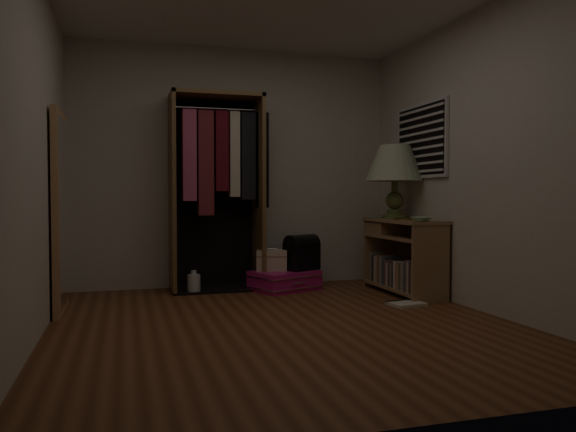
% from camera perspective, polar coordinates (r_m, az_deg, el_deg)
% --- Properties ---
extents(ground, '(4.00, 4.00, 0.00)m').
position_cam_1_polar(ground, '(4.39, -0.29, -10.96)').
color(ground, '#5D311A').
rests_on(ground, ground).
extents(room_walls, '(3.52, 4.02, 2.60)m').
position_cam_1_polar(room_walls, '(4.37, 0.51, 8.78)').
color(room_walls, beige).
rests_on(room_walls, ground).
extents(console_bookshelf, '(0.42, 1.12, 0.75)m').
position_cam_1_polar(console_bookshelf, '(5.85, 11.47, -3.84)').
color(console_bookshelf, olive).
rests_on(console_bookshelf, ground).
extents(open_wardrobe, '(1.02, 0.50, 2.05)m').
position_cam_1_polar(open_wardrobe, '(5.96, -7.08, 4.18)').
color(open_wardrobe, brown).
rests_on(open_wardrobe, ground).
extents(floor_mirror, '(0.06, 0.80, 1.70)m').
position_cam_1_polar(floor_mirror, '(5.14, -22.13, 0.36)').
color(floor_mirror, tan).
rests_on(floor_mirror, ground).
extents(pink_suitcase, '(0.80, 0.70, 0.20)m').
position_cam_1_polar(pink_suitcase, '(5.92, -0.35, -6.57)').
color(pink_suitcase, '#BC176E').
rests_on(pink_suitcase, ground).
extents(train_case, '(0.37, 0.31, 0.23)m').
position_cam_1_polar(train_case, '(5.94, -1.63, -4.48)').
color(train_case, '#C0B292').
rests_on(train_case, pink_suitcase).
extents(black_bag, '(0.41, 0.34, 0.38)m').
position_cam_1_polar(black_bag, '(5.96, 1.39, -3.65)').
color(black_bag, black).
rests_on(black_bag, pink_suitcase).
extents(table_lamp, '(0.81, 0.81, 0.77)m').
position_cam_1_polar(table_lamp, '(5.99, 10.79, 5.12)').
color(table_lamp, '#47562A').
rests_on(table_lamp, console_bookshelf).
extents(brass_tray, '(0.30, 0.30, 0.02)m').
position_cam_1_polar(brass_tray, '(5.74, 12.01, -0.30)').
color(brass_tray, olive).
rests_on(brass_tray, console_bookshelf).
extents(ceramic_bowl, '(0.23, 0.23, 0.04)m').
position_cam_1_polar(ceramic_bowl, '(5.39, 13.39, -0.31)').
color(ceramic_bowl, '#B5D9B7').
rests_on(ceramic_bowl, console_bookshelf).
extents(white_jug, '(0.17, 0.17, 0.23)m').
position_cam_1_polar(white_jug, '(5.82, -9.55, -6.78)').
color(white_jug, silver).
rests_on(white_jug, ground).
extents(floor_book, '(0.34, 0.29, 0.03)m').
position_cam_1_polar(floor_book, '(5.26, 11.79, -8.68)').
color(floor_book, beige).
rests_on(floor_book, ground).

